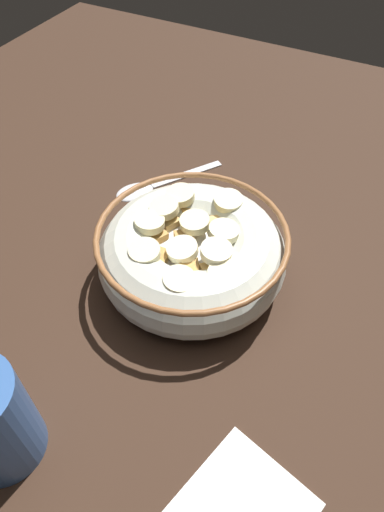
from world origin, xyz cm
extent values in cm
cube|color=#332116|center=(0.00, 0.00, -1.00)|extent=(110.07, 110.07, 2.00)
cylinder|color=beige|center=(0.00, 0.00, 0.30)|extent=(10.22, 10.22, 0.60)
torus|color=beige|center=(0.00, 0.00, 3.16)|extent=(18.58, 18.58, 6.32)
torus|color=brown|center=(0.00, 0.00, 6.02)|extent=(18.62, 18.62, 0.60)
cylinder|color=white|center=(0.00, 0.00, 4.40)|extent=(14.78, 14.78, 0.40)
cube|color=#B78947|center=(0.73, -3.55, 4.98)|extent=(2.38, 2.36, 0.91)
cube|color=#AD7F42|center=(-4.69, -1.10, 4.95)|extent=(2.53, 2.50, 1.04)
cube|color=#AD7F42|center=(2.96, -1.91, 4.91)|extent=(1.90, 1.90, 0.82)
cube|color=#B78947|center=(-2.36, -5.57, 5.16)|extent=(2.55, 2.54, 0.95)
cube|color=#AD7F42|center=(0.25, -0.83, 5.16)|extent=(2.52, 2.52, 0.87)
cube|color=tan|center=(-3.33, 1.19, 5.13)|extent=(2.50, 2.50, 0.81)
cube|color=tan|center=(4.23, -3.45, 5.04)|extent=(2.43, 2.39, 0.97)
cube|color=#B78947|center=(3.04, 1.22, 5.12)|extent=(2.47, 2.50, 1.03)
cube|color=#B78947|center=(5.26, -0.86, 5.06)|extent=(2.40, 2.44, 0.98)
cube|color=tan|center=(2.54, 3.27, 5.07)|extent=(2.56, 2.56, 1.02)
cube|color=tan|center=(1.90, 5.47, 5.19)|extent=(2.53, 2.52, 0.88)
cube|color=tan|center=(2.94, -5.49, 4.98)|extent=(2.30, 2.33, 0.93)
cube|color=#AD7F42|center=(-2.65, -1.53, 4.92)|extent=(2.30, 2.24, 1.04)
cube|color=tan|center=(-6.05, -2.28, 4.98)|extent=(2.56, 2.57, 1.04)
cube|color=#B78947|center=(-4.03, -2.75, 5.18)|extent=(2.52, 2.50, 0.99)
cube|color=tan|center=(-5.77, 1.69, 4.95)|extent=(1.90, 1.85, 0.93)
cube|color=tan|center=(-1.47, -3.39, 5.03)|extent=(2.39, 2.39, 0.81)
cylinder|color=beige|center=(-1.79, -4.02, 6.30)|extent=(3.72, 3.74, 1.33)
cylinder|color=beige|center=(-1.69, 2.52, 6.14)|extent=(4.06, 4.06, 1.13)
cylinder|color=#F9EFC6|center=(1.92, -0.43, 5.82)|extent=(3.40, 3.42, 1.43)
cylinder|color=beige|center=(4.02, -2.78, 6.14)|extent=(3.34, 3.29, 1.08)
cylinder|color=#F9EFC6|center=(1.12, 3.07, 6.31)|extent=(3.81, 3.86, 1.09)
cylinder|color=beige|center=(-1.57, -0.52, 6.09)|extent=(4.18, 4.18, 1.04)
cylinder|color=beige|center=(-4.12, -3.47, 6.37)|extent=(3.07, 3.08, 1.23)
cylinder|color=beige|center=(0.62, -4.28, 6.25)|extent=(4.12, 4.09, 1.08)
cylinder|color=beige|center=(5.35, 1.52, 5.92)|extent=(2.95, 3.00, 1.16)
cylinder|color=beige|center=(2.89, 4.65, 5.81)|extent=(4.21, 4.14, 1.33)
cylinder|color=beige|center=(-5.70, 1.16, 6.21)|extent=(3.73, 3.72, 1.20)
ellipsoid|color=silver|center=(-8.46, -12.31, 0.40)|extent=(5.69, 5.29, 0.80)
cube|color=silver|center=(-14.44, -8.21, 0.18)|extent=(8.61, 6.34, 0.36)
camera|label=1|loc=(27.31, 14.13, 37.49)|focal=32.72mm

